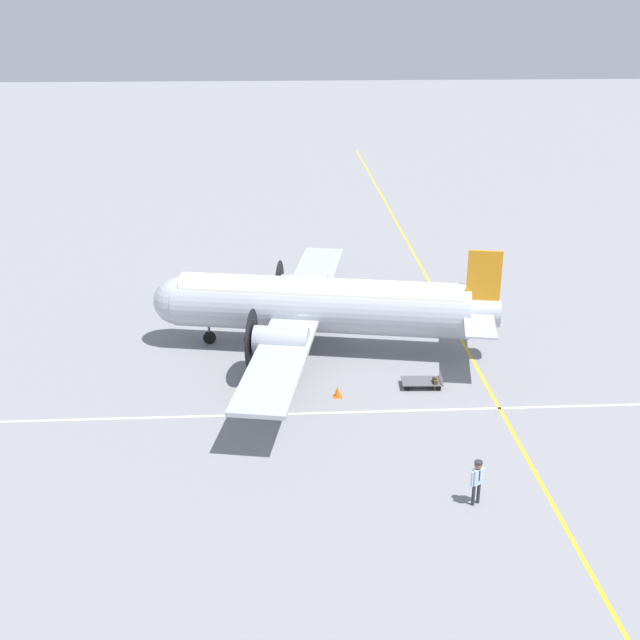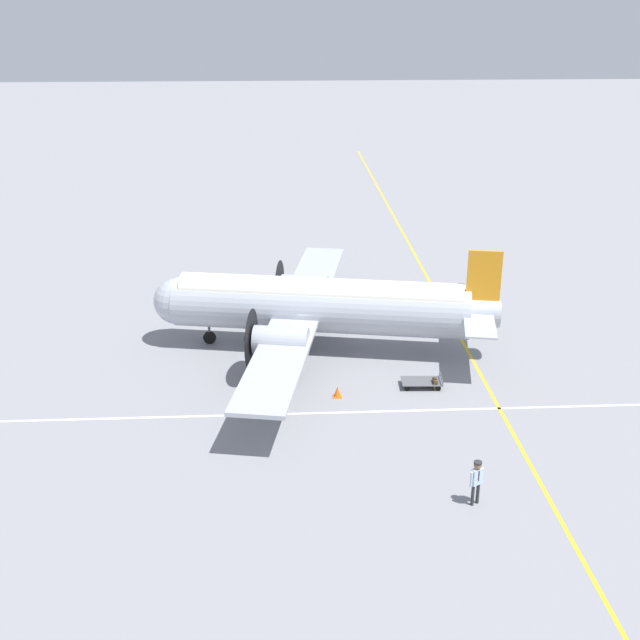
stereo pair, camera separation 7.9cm
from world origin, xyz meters
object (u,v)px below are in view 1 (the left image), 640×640
at_px(crew_foreground, 477,477).
at_px(baggage_cart, 422,381).
at_px(suitcase_near_door, 435,384).
at_px(airliner_main, 312,305).
at_px(traffic_cone, 338,392).

relative_size(crew_foreground, baggage_cart, 0.92).
bearing_deg(suitcase_near_door, crew_foreground, 178.30).
height_order(airliner_main, crew_foreground, airliner_main).
relative_size(crew_foreground, traffic_cone, 3.31).
distance_m(airliner_main, baggage_cart, 7.46).
xyz_separation_m(airliner_main, suitcase_near_door, (-5.09, -5.77, -2.30)).
xyz_separation_m(crew_foreground, suitcase_near_door, (9.60, -0.29, -0.90)).
height_order(crew_foreground, traffic_cone, crew_foreground).
bearing_deg(airliner_main, baggage_cart, 147.43).
height_order(suitcase_near_door, traffic_cone, same).
distance_m(airliner_main, suitcase_near_door, 8.03).
height_order(baggage_cart, traffic_cone, same).
bearing_deg(crew_foreground, traffic_cone, -93.00).
xyz_separation_m(airliner_main, baggage_cart, (-4.85, -5.18, -2.29)).
xyz_separation_m(suitcase_near_door, baggage_cart, (0.24, 0.58, 0.02)).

